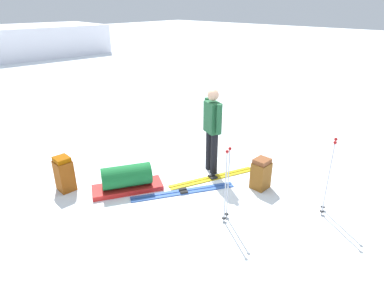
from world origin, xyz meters
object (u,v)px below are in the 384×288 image
Objects in this scene: backpack_large_dark at (261,174)px; ski_poles_planted_far at (227,182)px; ski_pair_near at (183,192)px; ski_poles_planted_near at (329,174)px; gear_sled at (127,179)px; backpack_bright at (64,174)px; ski_pair_far at (213,178)px; skier_standing at (212,127)px.

backpack_large_dark is 1.28m from ski_poles_planted_far.
ski_poles_planted_near is (1.10, -2.10, 0.71)m from ski_pair_near.
ski_poles_planted_far is at bearing -74.78° from gear_sled.
backpack_bright is 4.52m from ski_poles_planted_near.
ski_pair_far is 0.96m from backpack_large_dark.
skier_standing is 2.86m from backpack_bright.
gear_sled reaches higher than ski_pair_far.
gear_sled is at bearing 147.42° from ski_pair_far.
ski_poles_planted_far is (-0.88, -0.97, 0.68)m from ski_pair_far.
backpack_bright reaches higher than gear_sled.
backpack_large_dark reaches higher than gear_sled.
gear_sled is (-0.50, 1.86, -0.47)m from ski_poles_planted_far.
backpack_bright is at bearing 141.03° from ski_pair_far.
backpack_large_dark is (1.08, -0.93, 0.28)m from ski_pair_near.
ski_poles_planted_far is 1.98m from gear_sled.
gear_sled is at bearing 105.22° from ski_poles_planted_far.
ski_pair_near is 0.99× the size of ski_pair_far.
backpack_bright is 0.50× the size of gear_sled.
backpack_large_dark is 0.45× the size of ski_poles_planted_near.
backpack_large_dark is 2.44m from gear_sled.
backpack_large_dark is at bearing 90.89° from ski_poles_planted_near.
ski_pair_near is (-0.98, -0.16, -0.94)m from skier_standing.
skier_standing is at bearing 47.30° from ski_poles_planted_far.
ski_poles_planted_near is at bearing -89.11° from backpack_large_dark.
backpack_large_dark is at bearing -46.37° from backpack_bright.
backpack_bright is (-2.46, 2.58, 0.03)m from backpack_large_dark.
ski_pair_far is 1.33× the size of ski_poles_planted_near.
backpack_large_dark is at bearing 5.39° from ski_poles_planted_far.
gear_sled is at bearing 157.80° from skier_standing.
skier_standing reaches higher than ski_pair_far.
skier_standing reaches higher than ski_poles_planted_far.
backpack_large_dark reaches higher than ski_pair_far.
skier_standing is at bearing 95.39° from backpack_large_dark.
ski_poles_planted_near is 3.42m from gear_sled.
ski_poles_planted_far is at bearing -174.61° from backpack_large_dark.
skier_standing is 2.27m from ski_poles_planted_near.
ski_pair_far is at bearing -32.58° from gear_sled.
ski_pair_far is at bearing -5.39° from ski_pair_near.
ski_poles_planted_far is at bearing -132.70° from skier_standing.
ski_poles_planted_far is 0.94× the size of gear_sled.
ski_pair_far is at bearing 47.87° from ski_poles_planted_far.
ski_pair_near is 1.45m from backpack_large_dark.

